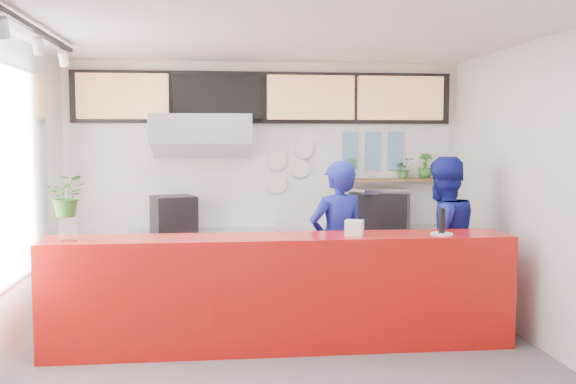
% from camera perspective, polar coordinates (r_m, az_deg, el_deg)
% --- Properties ---
extents(floor, '(5.00, 5.00, 0.00)m').
position_cam_1_polar(floor, '(6.07, -0.23, -14.83)').
color(floor, slate).
rests_on(floor, ground).
extents(ceiling, '(5.00, 5.00, 0.00)m').
position_cam_1_polar(ceiling, '(5.80, -0.25, 14.33)').
color(ceiling, silver).
extents(wall_back, '(5.00, 0.00, 5.00)m').
position_cam_1_polar(wall_back, '(8.23, -2.04, 1.04)').
color(wall_back, white).
rests_on(wall_back, ground).
extents(wall_right, '(0.00, 5.00, 5.00)m').
position_cam_1_polar(wall_right, '(6.50, 22.26, -0.33)').
color(wall_right, white).
rests_on(wall_right, ground).
extents(service_counter, '(4.50, 0.60, 1.10)m').
position_cam_1_polar(service_counter, '(6.30, -0.62, -8.88)').
color(service_counter, red).
rests_on(service_counter, ground).
extents(cream_band, '(5.00, 0.02, 0.80)m').
position_cam_1_polar(cream_band, '(8.22, -2.06, 8.71)').
color(cream_band, beige).
rests_on(cream_band, wall_back).
extents(prep_bench, '(1.80, 0.60, 0.90)m').
position_cam_1_polar(prep_bench, '(8.05, -7.59, -6.62)').
color(prep_bench, '#B2B5BA').
rests_on(prep_bench, ground).
extents(panini_oven, '(0.61, 0.61, 0.44)m').
position_cam_1_polar(panini_oven, '(7.96, -10.13, -1.91)').
color(panini_oven, black).
rests_on(panini_oven, prep_bench).
extents(extraction_hood, '(1.20, 0.70, 0.35)m').
position_cam_1_polar(extraction_hood, '(7.84, -7.74, 5.57)').
color(extraction_hood, '#B2B5BA').
rests_on(extraction_hood, ceiling).
extents(hood_lip, '(1.20, 0.69, 0.31)m').
position_cam_1_polar(hood_lip, '(7.84, -7.72, 4.11)').
color(hood_lip, '#B2B5BA').
rests_on(hood_lip, ceiling).
extents(right_bench, '(1.80, 0.60, 0.90)m').
position_cam_1_polar(right_bench, '(8.32, 8.56, -6.27)').
color(right_bench, '#B2B5BA').
rests_on(right_bench, ground).
extents(espresso_machine, '(0.86, 0.74, 0.46)m').
position_cam_1_polar(espresso_machine, '(8.20, 8.16, -1.60)').
color(espresso_machine, black).
rests_on(espresso_machine, right_bench).
extents(espresso_tray, '(0.70, 0.55, 0.06)m').
position_cam_1_polar(espresso_tray, '(8.17, 8.18, 0.12)').
color(espresso_tray, '#B0B3B8').
rests_on(espresso_tray, espresso_machine).
extents(herb_shelf, '(1.40, 0.18, 0.04)m').
position_cam_1_polar(herb_shelf, '(8.40, 8.96, 1.06)').
color(herb_shelf, brown).
rests_on(herb_shelf, wall_back).
extents(menu_board_far_left, '(1.10, 0.10, 0.55)m').
position_cam_1_polar(menu_board_far_left, '(8.17, -14.47, 8.24)').
color(menu_board_far_left, tan).
rests_on(menu_board_far_left, wall_back).
extents(menu_board_mid_left, '(1.10, 0.10, 0.55)m').
position_cam_1_polar(menu_board_mid_left, '(8.09, -6.22, 8.40)').
color(menu_board_mid_left, black).
rests_on(menu_board_mid_left, wall_back).
extents(menu_board_mid_right, '(1.10, 0.10, 0.55)m').
position_cam_1_polar(menu_board_mid_right, '(8.17, 2.03, 8.39)').
color(menu_board_mid_right, tan).
rests_on(menu_board_mid_right, wall_back).
extents(menu_board_far_right, '(1.10, 0.10, 0.55)m').
position_cam_1_polar(menu_board_far_right, '(8.41, 9.96, 8.21)').
color(menu_board_far_right, tan).
rests_on(menu_board_far_right, wall_back).
extents(soffit, '(4.80, 0.04, 0.65)m').
position_cam_1_polar(soffit, '(8.19, -2.04, 8.38)').
color(soffit, black).
rests_on(soffit, wall_back).
extents(window_pane, '(0.04, 2.20, 1.90)m').
position_cam_1_polar(window_pane, '(6.29, -23.56, 1.30)').
color(window_pane, silver).
rests_on(window_pane, wall_left).
extents(window_frame, '(0.03, 2.30, 2.00)m').
position_cam_1_polar(window_frame, '(6.28, -23.39, 1.30)').
color(window_frame, '#B2B5BA').
rests_on(window_frame, wall_left).
extents(track_rail, '(0.05, 2.40, 0.04)m').
position_cam_1_polar(track_rail, '(5.95, -21.36, 13.17)').
color(track_rail, black).
rests_on(track_rail, ceiling).
extents(dec_plate_a, '(0.24, 0.03, 0.24)m').
position_cam_1_polar(dec_plate_a, '(8.20, -0.99, 2.78)').
color(dec_plate_a, silver).
rests_on(dec_plate_a, wall_back).
extents(dec_plate_b, '(0.24, 0.03, 0.24)m').
position_cam_1_polar(dec_plate_b, '(8.23, 1.10, 2.09)').
color(dec_plate_b, silver).
rests_on(dec_plate_b, wall_back).
extents(dec_plate_c, '(0.24, 0.03, 0.24)m').
position_cam_1_polar(dec_plate_c, '(8.21, -0.98, 0.69)').
color(dec_plate_c, silver).
rests_on(dec_plate_c, wall_back).
extents(dec_plate_d, '(0.24, 0.03, 0.24)m').
position_cam_1_polar(dec_plate_d, '(8.23, 1.45, 3.83)').
color(dec_plate_d, silver).
rests_on(dec_plate_d, wall_back).
extents(photo_frame_a, '(0.20, 0.02, 0.25)m').
position_cam_1_polar(photo_frame_a, '(8.34, 5.54, 4.51)').
color(photo_frame_a, '#598CBF').
rests_on(photo_frame_a, wall_back).
extents(photo_frame_b, '(0.20, 0.02, 0.25)m').
position_cam_1_polar(photo_frame_b, '(8.41, 7.55, 4.50)').
color(photo_frame_b, '#598CBF').
rests_on(photo_frame_b, wall_back).
extents(photo_frame_c, '(0.20, 0.02, 0.25)m').
position_cam_1_polar(photo_frame_c, '(8.48, 9.52, 4.47)').
color(photo_frame_c, '#598CBF').
rests_on(photo_frame_c, wall_back).
extents(photo_frame_d, '(0.20, 0.02, 0.25)m').
position_cam_1_polar(photo_frame_d, '(8.35, 5.52, 2.80)').
color(photo_frame_d, '#598CBF').
rests_on(photo_frame_d, wall_back).
extents(photo_frame_e, '(0.20, 0.02, 0.25)m').
position_cam_1_polar(photo_frame_e, '(8.41, 7.53, 2.79)').
color(photo_frame_e, '#598CBF').
rests_on(photo_frame_e, wall_back).
extents(photo_frame_f, '(0.20, 0.02, 0.25)m').
position_cam_1_polar(photo_frame_f, '(8.49, 9.50, 2.79)').
color(photo_frame_f, '#598CBF').
rests_on(photo_frame_f, wall_back).
extents(staff_center, '(0.77, 0.64, 1.81)m').
position_cam_1_polar(staff_center, '(6.87, 4.40, -4.75)').
color(staff_center, navy).
rests_on(staff_center, ground).
extents(staff_right, '(1.07, 0.94, 1.84)m').
position_cam_1_polar(staff_right, '(7.19, 13.49, -4.28)').
color(staff_right, navy).
rests_on(staff_right, ground).
extents(herb_a, '(0.16, 0.12, 0.28)m').
position_cam_1_polar(herb_a, '(8.28, 5.73, 2.16)').
color(herb_a, '#2C6423').
rests_on(herb_a, herb_shelf).
extents(herb_c, '(0.27, 0.24, 0.26)m').
position_cam_1_polar(herb_c, '(8.44, 10.25, 2.10)').
color(herb_c, '#2C6423').
rests_on(herb_c, herb_shelf).
extents(herb_d, '(0.21, 0.20, 0.33)m').
position_cam_1_polar(herb_d, '(8.53, 12.12, 2.31)').
color(herb_d, '#2C6423').
rests_on(herb_d, herb_shelf).
extents(glass_vase, '(0.17, 0.17, 0.20)m').
position_cam_1_polar(glass_vase, '(6.23, -18.95, -3.21)').
color(glass_vase, silver).
rests_on(glass_vase, service_counter).
extents(basil_vase, '(0.36, 0.32, 0.39)m').
position_cam_1_polar(basil_vase, '(6.20, -19.03, -0.32)').
color(basil_vase, '#2C6423').
rests_on(basil_vase, glass_vase).
extents(napkin_holder, '(0.20, 0.17, 0.15)m').
position_cam_1_polar(napkin_holder, '(6.26, 5.92, -3.17)').
color(napkin_holder, white).
rests_on(napkin_holder, service_counter).
extents(white_plate, '(0.26, 0.26, 0.02)m').
position_cam_1_polar(white_plate, '(6.45, 13.50, -3.64)').
color(white_plate, white).
rests_on(white_plate, service_counter).
extents(pepper_mill, '(0.07, 0.07, 0.25)m').
position_cam_1_polar(pepper_mill, '(6.43, 13.52, -2.50)').
color(pepper_mill, black).
rests_on(pepper_mill, white_plate).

